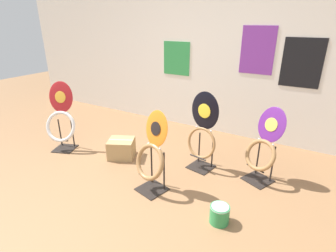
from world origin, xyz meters
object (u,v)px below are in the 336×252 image
Objects in this scene: toilet_seat_display_purple_note at (263,150)px; storage_box at (121,148)px; toilet_seat_display_jazz_black at (203,132)px; toilet_seat_display_orange_sun at (152,156)px; paint_can at (219,214)px; toilet_seat_display_crimson_swirl at (61,120)px.

toilet_seat_display_purple_note is 1.78m from storage_box.
toilet_seat_display_jazz_black is 1.13m from storage_box.
storage_box is at bearing 152.30° from toilet_seat_display_orange_sun.
toilet_seat_display_jazz_black is 0.70m from toilet_seat_display_purple_note.
storage_box is at bearing 161.95° from paint_can.
toilet_seat_display_purple_note is 4.74× the size of paint_can.
toilet_seat_display_purple_note is at bearing 7.08° from toilet_seat_display_jazz_black.
toilet_seat_display_orange_sun is (-0.27, -0.69, -0.07)m from toilet_seat_display_jazz_black.
storage_box is (-1.57, 0.51, 0.03)m from paint_can.
paint_can is at bearing -6.73° from toilet_seat_display_crimson_swirl.
toilet_seat_display_orange_sun is at bearing -111.05° from toilet_seat_display_jazz_black.
toilet_seat_display_purple_note reaches higher than storage_box.
toilet_seat_display_crimson_swirl reaches higher than paint_can.
toilet_seat_display_orange_sun reaches higher than storage_box.
toilet_seat_display_jazz_black is 1.04m from paint_can.
toilet_seat_display_crimson_swirl is 2.24× the size of storage_box.
paint_can is (0.80, -0.11, -0.32)m from toilet_seat_display_orange_sun.
toilet_seat_display_jazz_black is at bearing 15.27° from toilet_seat_display_crimson_swirl.
toilet_seat_display_crimson_swirl is 0.94m from storage_box.
paint_can is (0.53, -0.80, -0.39)m from toilet_seat_display_jazz_black.
toilet_seat_display_purple_note is at bearing 13.13° from toilet_seat_display_crimson_swirl.
toilet_seat_display_orange_sun is at bearing -6.25° from toilet_seat_display_crimson_swirl.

